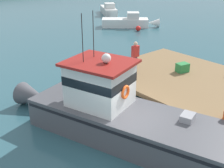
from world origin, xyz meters
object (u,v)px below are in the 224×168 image
(moored_boat_far_left, at_px, (109,10))
(moored_boat_outer_mooring, at_px, (129,22))
(mooring_buoy_channel_marker, at_px, (138,28))
(deckhand_by_the_boat, at_px, (135,57))
(main_fishing_boat, at_px, (114,112))
(crate_stack_mid_dock, at_px, (182,68))

(moored_boat_far_left, distance_m, moored_boat_outer_mooring, 7.38)
(mooring_buoy_channel_marker, bearing_deg, moored_boat_outer_mooring, 72.79)
(deckhand_by_the_boat, relative_size, moored_boat_far_left, 0.30)
(main_fishing_boat, relative_size, deckhand_by_the_boat, 6.07)
(main_fishing_boat, distance_m, deckhand_by_the_boat, 4.06)
(main_fishing_boat, relative_size, moored_boat_far_left, 1.79)
(deckhand_by_the_boat, xyz_separation_m, moored_boat_outer_mooring, (11.00, 11.77, -1.55))
(main_fishing_boat, height_order, mooring_buoy_channel_marker, main_fishing_boat)
(main_fishing_boat, height_order, deckhand_by_the_boat, main_fishing_boat)
(crate_stack_mid_dock, height_order, mooring_buoy_channel_marker, crate_stack_mid_dock)
(moored_boat_far_left, relative_size, moored_boat_outer_mooring, 1.07)
(deckhand_by_the_boat, xyz_separation_m, moored_boat_far_left, (14.02, 18.50, -1.56))
(moored_boat_outer_mooring, height_order, mooring_buoy_channel_marker, moored_boat_outer_mooring)
(deckhand_by_the_boat, bearing_deg, mooring_buoy_channel_marker, 43.44)
(main_fishing_boat, height_order, moored_boat_far_left, main_fishing_boat)
(main_fishing_boat, bearing_deg, moored_boat_outer_mooring, 44.23)
(deckhand_by_the_boat, height_order, moored_boat_outer_mooring, deckhand_by_the_boat)
(moored_boat_outer_mooring, distance_m, mooring_buoy_channel_marker, 2.02)
(moored_boat_far_left, xyz_separation_m, moored_boat_outer_mooring, (-3.02, -6.73, 0.01))
(moored_boat_outer_mooring, bearing_deg, main_fishing_boat, -135.77)
(main_fishing_boat, relative_size, crate_stack_mid_dock, 16.48)
(crate_stack_mid_dock, height_order, deckhand_by_the_boat, deckhand_by_the_boat)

